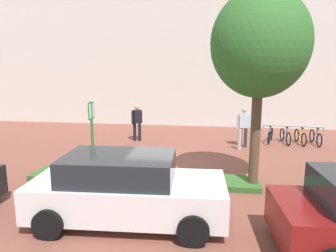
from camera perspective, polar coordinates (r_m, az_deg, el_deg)
ground_plane at (r=11.18m, az=0.08°, el=-7.31°), size 60.00×60.00×0.00m
building_facade at (r=19.07m, az=3.84°, el=15.31°), size 28.00×1.20×10.00m
planter_strip at (r=9.81m, az=-4.69°, el=-9.44°), size 7.00×1.10×0.16m
tree_sidewalk at (r=8.99m, az=16.37°, el=14.00°), size 2.64×2.64×5.52m
parking_sign_post at (r=9.87m, az=-13.63°, el=-0.51°), size 0.08×0.36×2.43m
bike_at_sign at (r=10.30m, az=-12.85°, el=-7.13°), size 1.68×0.42×0.86m
bike_rack_cluster at (r=15.46m, az=21.70°, el=-1.68°), size 2.65×1.71×0.83m
bollard_steel at (r=13.56m, az=12.85°, el=-2.39°), size 0.16×0.16×0.90m
person_suited_dark at (r=14.83m, az=-5.66°, el=1.04°), size 0.44×0.49×1.72m
person_casual_tan at (r=14.06m, az=13.57°, el=0.27°), size 0.61×0.31×1.72m
car_white_hatch at (r=7.23m, az=-7.58°, el=-11.28°), size 4.39×2.21×1.54m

